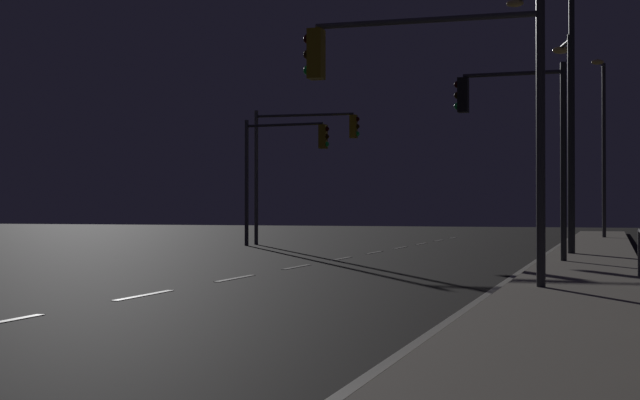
{
  "coord_description": "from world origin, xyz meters",
  "views": [
    {
      "loc": [
        7.82,
        -1.02,
        1.53
      ],
      "look_at": [
        -1.76,
        28.33,
        1.82
      ],
      "focal_mm": 50.41,
      "sensor_mm": 36.0,
      "label": 1
    }
  ],
  "objects_px": {
    "traffic_light_far_right": "(516,124)",
    "traffic_light_near_right": "(300,149)",
    "street_lamp_far_end": "(603,133)",
    "street_lamp_median": "(569,122)",
    "traffic_light_mid_right": "(430,86)",
    "traffic_light_far_center": "(282,157)",
    "street_lamp_mid_block": "(562,94)"
  },
  "relations": [
    {
      "from": "traffic_light_far_right",
      "to": "traffic_light_mid_right",
      "type": "distance_m",
      "value": 8.38
    },
    {
      "from": "traffic_light_far_center",
      "to": "street_lamp_median",
      "type": "height_order",
      "value": "street_lamp_median"
    },
    {
      "from": "traffic_light_far_right",
      "to": "street_lamp_median",
      "type": "distance_m",
      "value": 4.54
    },
    {
      "from": "street_lamp_far_end",
      "to": "street_lamp_median",
      "type": "xyz_separation_m",
      "value": [
        -0.87,
        -15.76,
        -0.91
      ]
    },
    {
      "from": "street_lamp_far_end",
      "to": "street_lamp_median",
      "type": "relative_size",
      "value": 1.23
    },
    {
      "from": "traffic_light_far_right",
      "to": "traffic_light_near_right",
      "type": "height_order",
      "value": "traffic_light_near_right"
    },
    {
      "from": "street_lamp_far_end",
      "to": "traffic_light_far_center",
      "type": "bearing_deg",
      "value": -138.7
    },
    {
      "from": "traffic_light_near_right",
      "to": "street_lamp_median",
      "type": "height_order",
      "value": "street_lamp_median"
    },
    {
      "from": "traffic_light_near_right",
      "to": "street_lamp_far_end",
      "type": "xyz_separation_m",
      "value": [
        11.97,
        9.47,
        1.11
      ]
    },
    {
      "from": "street_lamp_far_end",
      "to": "traffic_light_mid_right",
      "type": "bearing_deg",
      "value": -95.55
    },
    {
      "from": "traffic_light_far_right",
      "to": "traffic_light_far_center",
      "type": "xyz_separation_m",
      "value": [
        -10.21,
        9.34,
        -0.18
      ]
    },
    {
      "from": "street_lamp_mid_block",
      "to": "street_lamp_far_end",
      "type": "bearing_deg",
      "value": 86.04
    },
    {
      "from": "traffic_light_far_right",
      "to": "traffic_light_mid_right",
      "type": "relative_size",
      "value": 1.03
    },
    {
      "from": "traffic_light_near_right",
      "to": "street_lamp_far_end",
      "type": "height_order",
      "value": "street_lamp_far_end"
    },
    {
      "from": "traffic_light_near_right",
      "to": "street_lamp_mid_block",
      "type": "distance_m",
      "value": 12.58
    },
    {
      "from": "traffic_light_far_center",
      "to": "traffic_light_mid_right",
      "type": "relative_size",
      "value": 1.01
    },
    {
      "from": "street_lamp_mid_block",
      "to": "traffic_light_mid_right",
      "type": "bearing_deg",
      "value": -97.49
    },
    {
      "from": "traffic_light_mid_right",
      "to": "street_lamp_median",
      "type": "bearing_deg",
      "value": 81.52
    },
    {
      "from": "traffic_light_far_center",
      "to": "traffic_light_near_right",
      "type": "xyz_separation_m",
      "value": [
        0.29,
        1.3,
        0.39
      ]
    },
    {
      "from": "traffic_light_mid_right",
      "to": "street_lamp_far_end",
      "type": "xyz_separation_m",
      "value": [
        2.76,
        28.47,
        1.35
      ]
    },
    {
      "from": "traffic_light_far_right",
      "to": "traffic_light_far_center",
      "type": "height_order",
      "value": "traffic_light_far_right"
    },
    {
      "from": "street_lamp_median",
      "to": "street_lamp_mid_block",
      "type": "xyz_separation_m",
      "value": [
        -0.21,
        0.07,
        0.89
      ]
    },
    {
      "from": "street_lamp_median",
      "to": "street_lamp_mid_block",
      "type": "bearing_deg",
      "value": 162.17
    },
    {
      "from": "traffic_light_far_center",
      "to": "street_lamp_far_end",
      "type": "bearing_deg",
      "value": 41.3
    },
    {
      "from": "traffic_light_far_center",
      "to": "street_lamp_far_end",
      "type": "xyz_separation_m",
      "value": [
        12.27,
        10.78,
        1.5
      ]
    },
    {
      "from": "street_lamp_median",
      "to": "traffic_light_far_center",
      "type": "bearing_deg",
      "value": 156.4
    },
    {
      "from": "traffic_light_mid_right",
      "to": "street_lamp_median",
      "type": "height_order",
      "value": "street_lamp_median"
    },
    {
      "from": "traffic_light_far_right",
      "to": "street_lamp_mid_block",
      "type": "distance_m",
      "value": 4.72
    },
    {
      "from": "traffic_light_near_right",
      "to": "street_lamp_far_end",
      "type": "relative_size",
      "value": 0.68
    },
    {
      "from": "traffic_light_mid_right",
      "to": "street_lamp_far_end",
      "type": "relative_size",
      "value": 0.61
    },
    {
      "from": "traffic_light_near_right",
      "to": "street_lamp_mid_block",
      "type": "relative_size",
      "value": 0.68
    },
    {
      "from": "traffic_light_far_right",
      "to": "traffic_light_far_center",
      "type": "bearing_deg",
      "value": 137.54
    }
  ]
}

